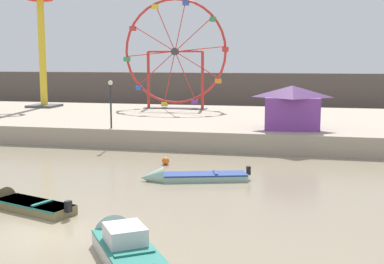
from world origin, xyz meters
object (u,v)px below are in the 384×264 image
object	(u,v)px
motorboat_seafoam	(185,177)
ferris_wheel_red_frame	(175,54)
promenade_lamp_near	(111,96)
mooring_buoy_orange	(166,161)
motorboat_pale_grey	(122,244)
carnival_booth_purple_stall	(292,106)
drop_tower_yellow_tower	(41,30)
motorboat_olive_wood	(20,203)

from	to	relation	value
motorboat_seafoam	ferris_wheel_red_frame	distance (m)	25.41
promenade_lamp_near	mooring_buoy_orange	bearing A→B (deg)	-43.32
motorboat_pale_grey	mooring_buoy_orange	world-z (taller)	motorboat_pale_grey
carnival_booth_purple_stall	promenade_lamp_near	bearing A→B (deg)	-172.05
motorboat_seafoam	mooring_buoy_orange	world-z (taller)	motorboat_seafoam
ferris_wheel_red_frame	drop_tower_yellow_tower	distance (m)	13.71
motorboat_seafoam	carnival_booth_purple_stall	bearing A→B (deg)	-130.84
motorboat_pale_grey	drop_tower_yellow_tower	bearing A→B (deg)	-2.55
ferris_wheel_red_frame	promenade_lamp_near	world-z (taller)	ferris_wheel_red_frame
motorboat_olive_wood	promenade_lamp_near	bearing A→B (deg)	-64.24
carnival_booth_purple_stall	promenade_lamp_near	xyz separation A→B (m)	(-12.32, -2.50, 0.67)
ferris_wheel_red_frame	motorboat_olive_wood	bearing A→B (deg)	-87.89
motorboat_seafoam	ferris_wheel_red_frame	bearing A→B (deg)	-91.14
motorboat_seafoam	mooring_buoy_orange	xyz separation A→B (m)	(-2.00, 3.59, 0.03)
mooring_buoy_orange	carnival_booth_purple_stall	bearing A→B (deg)	47.26
motorboat_pale_grey	promenade_lamp_near	world-z (taller)	promenade_lamp_near
motorboat_seafoam	motorboat_olive_wood	world-z (taller)	motorboat_olive_wood
motorboat_pale_grey	ferris_wheel_red_frame	distance (m)	35.05
motorboat_olive_wood	carnival_booth_purple_stall	bearing A→B (deg)	-102.47
motorboat_seafoam	motorboat_olive_wood	xyz separation A→B (m)	(-5.53, -6.19, 0.01)
drop_tower_yellow_tower	promenade_lamp_near	bearing A→B (deg)	-47.34
ferris_wheel_red_frame	carnival_booth_purple_stall	size ratio (longest dim) A/B	2.53
motorboat_olive_wood	mooring_buoy_orange	distance (m)	10.40
motorboat_seafoam	motorboat_olive_wood	distance (m)	8.30
drop_tower_yellow_tower	carnival_booth_purple_stall	world-z (taller)	drop_tower_yellow_tower
motorboat_pale_grey	motorboat_seafoam	size ratio (longest dim) A/B	0.94
carnival_booth_purple_stall	mooring_buoy_orange	world-z (taller)	carnival_booth_purple_stall
motorboat_olive_wood	drop_tower_yellow_tower	world-z (taller)	drop_tower_yellow_tower
motorboat_pale_grey	motorboat_seafoam	distance (m)	10.09
ferris_wheel_red_frame	mooring_buoy_orange	world-z (taller)	ferris_wheel_red_frame
carnival_booth_purple_stall	mooring_buoy_orange	xyz separation A→B (m)	(-6.97, -7.54, -2.67)
drop_tower_yellow_tower	mooring_buoy_orange	xyz separation A→B (m)	(18.07, -18.85, -8.81)
motorboat_olive_wood	ferris_wheel_red_frame	world-z (taller)	ferris_wheel_red_frame
motorboat_seafoam	motorboat_pale_grey	bearing A→B (deg)	75.51
ferris_wheel_red_frame	drop_tower_yellow_tower	bearing A→B (deg)	-174.78
motorboat_olive_wood	carnival_booth_purple_stall	size ratio (longest dim) A/B	1.12
ferris_wheel_red_frame	carnival_booth_purple_stall	distance (m)	17.49
drop_tower_yellow_tower	motorboat_olive_wood	bearing A→B (deg)	-63.07
ferris_wheel_red_frame	mooring_buoy_orange	distance (m)	21.59
ferris_wheel_red_frame	motorboat_pale_grey	bearing A→B (deg)	-78.22
motorboat_seafoam	carnival_booth_purple_stall	xyz separation A→B (m)	(4.97, 11.13, 2.70)
motorboat_pale_grey	mooring_buoy_orange	size ratio (longest dim) A/B	11.96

